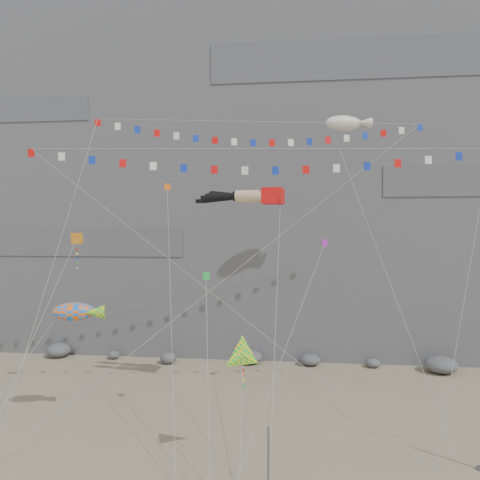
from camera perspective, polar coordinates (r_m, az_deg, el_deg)
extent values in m
plane|color=gray|center=(32.21, -1.92, -23.19)|extent=(120.00, 120.00, 0.00)
cube|color=slate|center=(62.22, 2.48, 12.13)|extent=(80.00, 28.00, 50.00)
cylinder|color=slate|center=(24.41, 3.48, -26.26)|extent=(0.12, 0.12, 4.14)
cube|color=red|center=(34.24, 4.06, 5.35)|extent=(1.65, 2.10, 1.14)
cylinder|color=#D8AD87|center=(34.01, 1.10, 5.38)|extent=(2.03, 1.09, 0.85)
sphere|color=black|center=(34.24, -0.48, 5.36)|extent=(0.77, 0.77, 0.77)
cone|color=black|center=(34.54, -2.33, 5.21)|extent=(2.39, 1.00, 0.79)
cube|color=black|center=(34.99, -4.76, 4.73)|extent=(0.79, 0.43, 0.28)
cylinder|color=#D8AD87|center=(35.13, 1.52, 5.26)|extent=(2.03, 1.09, 0.85)
sphere|color=black|center=(35.35, -0.02, 5.23)|extent=(0.77, 0.77, 0.77)
cone|color=black|center=(35.65, -1.81, 5.38)|extent=(2.40, 1.00, 0.85)
cube|color=black|center=(36.09, -4.18, 5.19)|extent=(0.79, 0.43, 0.28)
cylinder|color=gray|center=(28.10, 3.81, -9.88)|extent=(0.03, 0.03, 20.53)
cylinder|color=gray|center=(32.25, -10.97, -2.97)|extent=(0.03, 0.03, 29.19)
cylinder|color=gray|center=(29.36, 11.96, -6.43)|extent=(0.03, 0.03, 21.86)
cube|color=slate|center=(30.59, 22.70, -24.59)|extent=(0.16, 0.16, 0.10)
cylinder|color=gray|center=(33.89, -23.84, -10.71)|extent=(0.03, 0.03, 15.53)
cylinder|color=gray|center=(34.07, -25.10, -14.89)|extent=(0.03, 0.03, 10.14)
cylinder|color=gray|center=(25.11, 0.10, -22.32)|extent=(0.03, 0.03, 7.72)
cylinder|color=gray|center=(34.59, 17.82, -2.46)|extent=(0.03, 0.03, 25.72)
cube|color=slate|center=(32.28, 24.92, -23.17)|extent=(0.16, 0.16, 0.10)
cylinder|color=gray|center=(31.78, -8.46, -7.62)|extent=(0.03, 0.03, 22.13)
cylinder|color=gray|center=(30.29, 5.82, -12.37)|extent=(0.03, 0.03, 17.61)
cylinder|color=gray|center=(27.51, -3.95, -15.99)|extent=(0.03, 0.03, 13.32)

